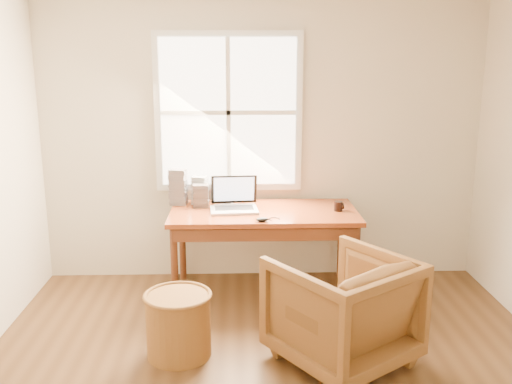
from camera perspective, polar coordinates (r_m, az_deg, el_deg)
room_shell at (r=3.16m, az=1.76°, el=0.21°), size 4.04×4.54×2.64m
desk at (r=4.90m, az=0.78°, el=-2.09°), size 1.60×0.80×0.04m
armchair at (r=3.96m, az=8.60°, el=-11.56°), size 1.14×1.15×0.76m
wicker_stool at (r=4.09m, az=-7.75°, el=-13.07°), size 0.56×0.56×0.45m
laptop at (r=4.84m, az=-2.22°, el=-0.38°), size 0.39×0.41×0.27m
mouse at (r=4.57m, az=0.63°, el=-2.76°), size 0.11×0.07×0.03m
coffee_mug at (r=4.92m, az=8.23°, el=-1.42°), size 0.09×0.09×0.08m
cd_stack_a at (r=5.11m, az=-5.63°, el=0.17°), size 0.15×0.14×0.25m
cd_stack_b at (r=5.01m, az=-5.54°, el=-0.38°), size 0.14×0.12×0.20m
cd_stack_c at (r=5.10m, az=-7.78°, el=0.53°), size 0.16×0.14×0.32m
cd_stack_d at (r=5.15m, az=-2.95°, el=-0.15°), size 0.17×0.16×0.17m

